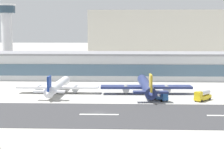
{
  "coord_description": "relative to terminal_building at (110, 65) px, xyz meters",
  "views": [
    {
      "loc": [
        8.98,
        -117.81,
        25.3
      ],
      "look_at": [
        2.59,
        38.4,
        7.57
      ],
      "focal_mm": 61.88,
      "sensor_mm": 36.0,
      "label": 1
    }
  ],
  "objects": [
    {
      "name": "airliner_navy_tail_gate_0",
      "position": [
        -19.21,
        -51.35,
        -4.09
      ],
      "size": [
        33.21,
        42.61,
        8.89
      ],
      "rotation": [
        0.0,
        0.0,
        1.56
      ],
      "color": "white",
      "rests_on": "ground_plane"
    },
    {
      "name": "airliner_gold_tail_gate_1",
      "position": [
        16.72,
        -51.9,
        -3.73
      ],
      "size": [
        36.74,
        48.01,
        10.02
      ],
      "rotation": [
        0.0,
        0.0,
        1.61
      ],
      "color": "navy",
      "rests_on": "ground_plane"
    },
    {
      "name": "service_fuel_truck_1",
      "position": [
        36.59,
        -65.33,
        -4.9
      ],
      "size": [
        7.42,
        8.21,
        3.95
      ],
      "rotation": [
        0.0,
        0.0,
        4.02
      ],
      "color": "gold",
      "rests_on": "ground_plane"
    },
    {
      "name": "control_tower",
      "position": [
        -66.61,
        35.23,
        17.62
      ],
      "size": [
        11.91,
        11.91,
        42.01
      ],
      "color": "silver",
      "rests_on": "ground_plane"
    },
    {
      "name": "runway_centreline_dash_4",
      "position": [
        0.61,
        -90.4,
        -6.84
      ],
      "size": [
        12.0,
        1.2,
        0.01
      ],
      "primitive_type": "cube",
      "color": "white",
      "rests_on": "runway_strip"
    },
    {
      "name": "service_box_truck_2",
      "position": [
        21.41,
        -65.79,
        -5.14
      ],
      "size": [
        5.08,
        6.4,
        3.25
      ],
      "rotation": [
        0.0,
        0.0,
        5.24
      ],
      "color": "#23569E",
      "rests_on": "ground_plane"
    },
    {
      "name": "ground_plane",
      "position": [
        0.26,
        -87.14,
        -6.93
      ],
      "size": [
        1400.0,
        1400.0,
        0.0
      ],
      "primitive_type": "plane",
      "color": "#B2AFA8"
    },
    {
      "name": "terminal_building",
      "position": [
        0.0,
        0.0,
        0.0
      ],
      "size": [
        146.19,
        28.81,
        13.84
      ],
      "color": "#B7BABC",
      "rests_on": "ground_plane"
    },
    {
      "name": "distant_hotel_block",
      "position": [
        37.11,
        98.3,
        13.55
      ],
      "size": [
        116.04,
        27.63,
        40.95
      ],
      "primitive_type": "cube",
      "color": "beige",
      "rests_on": "ground_plane"
    },
    {
      "name": "runway_strip",
      "position": [
        0.26,
        -90.4,
        -6.89
      ],
      "size": [
        800.0,
        34.69,
        0.08
      ],
      "primitive_type": "cube",
      "color": "#38383A",
      "rests_on": "ground_plane"
    }
  ]
}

